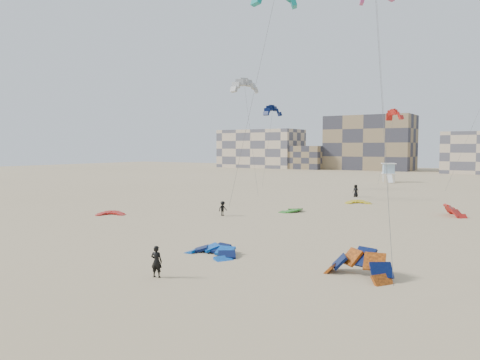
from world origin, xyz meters
The scene contains 17 objects.
ground centered at (0.00, 0.00, 0.00)m, with size 320.00×320.00×0.00m, color tan.
kite_ground_blue centered at (-0.19, 4.76, 0.00)m, with size 4.02×4.08×1.18m, color blue, non-canonical shape.
kite_ground_orange centered at (10.26, 4.97, 0.00)m, with size 4.14×3.35×2.51m, color orange, non-canonical shape.
kite_ground_red centered at (-21.16, 14.25, 0.00)m, with size 2.88×3.02×0.67m, color #BA0C13, non-canonical shape.
kite_ground_green centered at (-5.63, 27.77, 0.00)m, with size 3.30×3.47×0.67m, color #3F9629, non-canonical shape.
kite_ground_red_far centered at (11.15, 34.23, 0.00)m, with size 3.70×3.23×2.10m, color #BA0C13, non-canonical shape.
kite_ground_yellow centered at (-1.57, 39.64, 0.00)m, with size 3.13×3.25×0.70m, color gold, non-canonical shape.
kitesurfer_main centered at (0.52, -1.50, 0.93)m, with size 0.68×0.44×1.85m, color black.
kitesurfer_c centered at (-10.30, 20.50, 0.81)m, with size 1.04×0.60×1.61m, color black.
kitesurfer_e centered at (-4.67, 47.51, 0.94)m, with size 0.92×0.60×1.88m, color black.
kite_fly_grey centered at (-17.43, 36.20, 16.15)m, with size 7.48×6.75×16.73m.
kite_fly_navy centered at (-22.07, 52.80, 13.89)m, with size 4.77×9.43×14.30m.
kite_fly_red centered at (-3.62, 64.26, 13.14)m, with size 5.26×6.27×13.68m.
lifeguard_tower_far centered at (-9.05, 81.11, 2.03)m, with size 3.78×6.08×4.09m.
condo_west_a centered at (-70.00, 130.00, 7.00)m, with size 30.00×15.00×14.00m, color beige.
condo_west_b centered at (-30.00, 134.00, 9.00)m, with size 28.00×14.00×18.00m, color #856F50.
condo_fill_left centered at (-50.00, 128.00, 4.00)m, with size 12.00×10.00×8.00m, color #856F50.
Camera 1 is at (19.03, -21.14, 7.50)m, focal length 35.00 mm.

